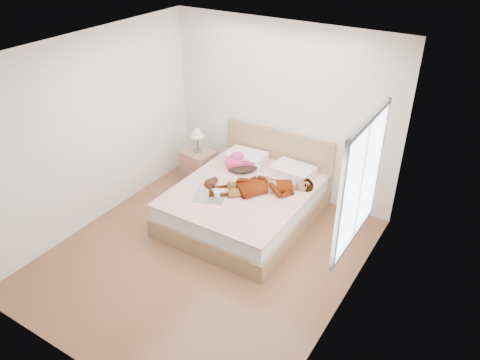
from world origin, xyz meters
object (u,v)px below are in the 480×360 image
(coffee_mug, at_px, (217,195))
(nightstand, at_px, (199,164))
(bed, at_px, (247,200))
(phone, at_px, (246,157))
(plush_toy, at_px, (211,182))
(magazine, at_px, (210,197))
(towel, at_px, (239,161))
(woman, at_px, (262,184))

(coffee_mug, relative_size, nightstand, 0.12)
(bed, relative_size, coffee_mug, 17.70)
(phone, relative_size, plush_toy, 0.43)
(magazine, relative_size, nightstand, 0.55)
(magazine, distance_m, coffee_mug, 0.10)
(phone, height_order, magazine, phone)
(bed, bearing_deg, towel, 133.03)
(bed, height_order, plush_toy, bed)
(phone, height_order, towel, phone)
(phone, xyz_separation_m, magazine, (0.01, -0.94, -0.19))
(towel, distance_m, coffee_mug, 0.94)
(bed, relative_size, plush_toy, 8.60)
(plush_toy, bearing_deg, nightstand, 136.50)
(towel, bearing_deg, woman, -33.85)
(bed, bearing_deg, plush_toy, -146.56)
(bed, distance_m, plush_toy, 0.59)
(coffee_mug, height_order, plush_toy, plush_toy)
(magazine, xyz_separation_m, plush_toy, (-0.16, 0.25, 0.06))
(woman, distance_m, magazine, 0.73)
(woman, height_order, plush_toy, woman)
(plush_toy, distance_m, nightstand, 1.06)
(bed, relative_size, nightstand, 2.14)
(towel, bearing_deg, magazine, -81.25)
(towel, relative_size, plush_toy, 2.02)
(plush_toy, relative_size, nightstand, 0.25)
(woman, relative_size, phone, 14.09)
(magazine, bearing_deg, nightstand, 133.39)
(towel, distance_m, nightstand, 0.80)
(plush_toy, bearing_deg, magazine, -57.52)
(woman, relative_size, towel, 3.01)
(woman, distance_m, plush_toy, 0.71)
(towel, bearing_deg, phone, -12.02)
(woman, xyz_separation_m, nightstand, (-1.39, 0.42, -0.29))
(plush_toy, bearing_deg, phone, 77.74)
(coffee_mug, height_order, nightstand, nightstand)
(towel, xyz_separation_m, coffee_mug, (0.23, -0.91, -0.04))
(magazine, height_order, plush_toy, plush_toy)
(coffee_mug, bearing_deg, plush_toy, 140.31)
(nightstand, bearing_deg, coffee_mug, -42.63)
(bed, distance_m, nightstand, 1.24)
(woman, xyz_separation_m, magazine, (-0.49, -0.54, -0.09))
(phone, distance_m, nightstand, 0.97)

